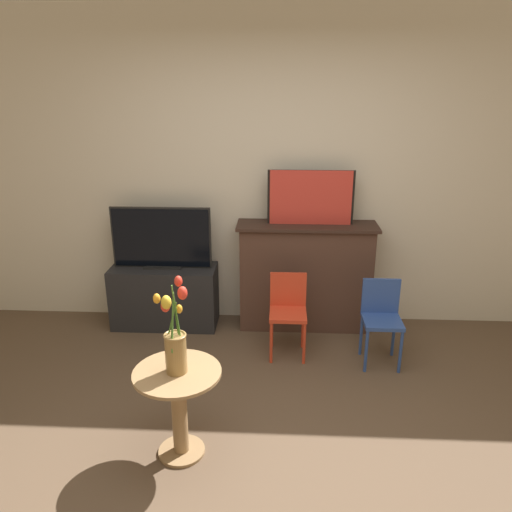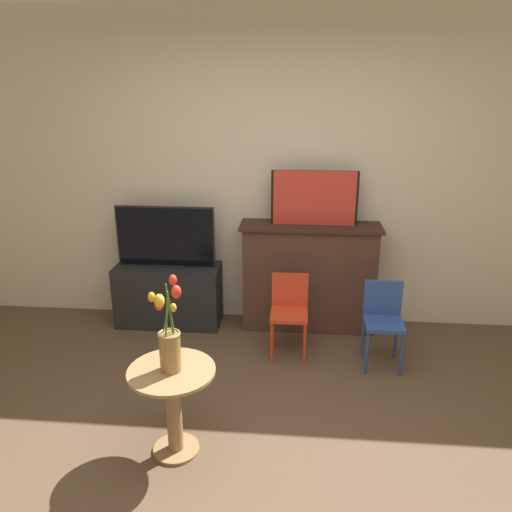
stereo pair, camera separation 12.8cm
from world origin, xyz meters
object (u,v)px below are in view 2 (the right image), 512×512
Objects in this scene: chair_blue at (383,317)px; vase_tulips at (169,340)px; chair_red at (289,308)px; painting at (314,198)px; tv_monitor at (165,238)px.

chair_blue is 1.80m from vase_tulips.
chair_red and chair_blue have the same top height.
chair_red is 1.00× the size of chair_blue.
chair_blue is (0.54, -0.59, -0.79)m from painting.
painting is at bearing 132.48° from chair_blue.
painting is 1.10× the size of chair_red.
vase_tulips is (-0.82, -1.72, -0.43)m from painting.
tv_monitor is 1.31× the size of chair_blue.
painting is 1.31× the size of vase_tulips.
tv_monitor is at bearing 105.38° from vase_tulips.
vase_tulips reaches higher than chair_blue.
chair_red is at bearing -109.67° from painting.
chair_blue is (1.82, -0.54, -0.42)m from tv_monitor.
chair_red is at bearing 62.41° from vase_tulips.
painting reaches higher than chair_red.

